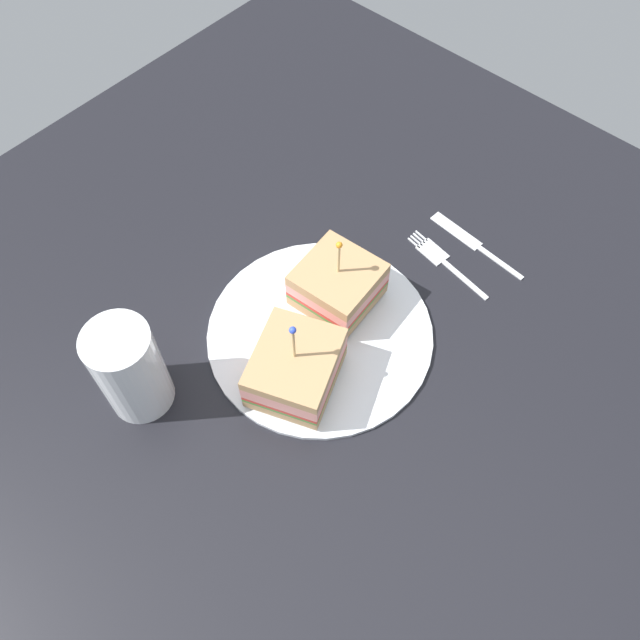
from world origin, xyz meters
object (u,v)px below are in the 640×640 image
sandwich_half_back (338,284)px  fork (441,259)px  sandwich_half_front (295,368)px  knife (471,241)px  plate (320,332)px  drink_glass (132,373)px

sandwich_half_back → fork: bearing=-22.5°
sandwich_half_front → knife: (27.76, -2.85, -3.34)cm
plate → sandwich_half_front: bearing=-160.9°
sandwich_half_back → drink_glass: bearing=161.6°
plate → drink_glass: size_ratio=2.14×
drink_glass → fork: size_ratio=0.96×
fork → knife: 4.69cm
sandwich_half_front → sandwich_half_back: (10.58, 3.55, -0.08)cm
plate → drink_glass: drink_glass is taller
sandwich_half_back → knife: (17.17, -6.40, -3.27)cm
plate → sandwich_half_front: size_ratio=2.12×
sandwich_half_back → knife: bearing=-20.4°
sandwich_half_back → fork: (12.63, -5.24, -3.27)cm
plate → knife: plate is taller
drink_glass → fork: 37.29cm
drink_glass → knife: drink_glass is taller
plate → knife: 22.23cm
sandwich_half_front → drink_glass: 15.96cm
sandwich_half_back → knife: size_ratio=0.71×
sandwich_half_back → sandwich_half_front: bearing=-161.4°
sandwich_half_front → plate: bearing=19.1°
fork → knife: same height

